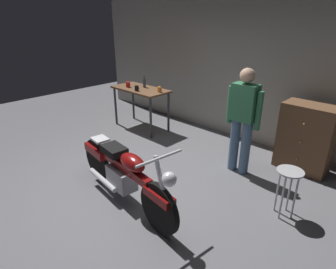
% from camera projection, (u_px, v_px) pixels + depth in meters
% --- Properties ---
extents(ground_plane, '(12.00, 12.00, 0.00)m').
position_uv_depth(ground_plane, '(133.00, 187.00, 4.21)').
color(ground_plane, slate).
extents(back_wall, '(8.00, 0.12, 3.10)m').
position_uv_depth(back_wall, '(241.00, 60.00, 5.47)').
color(back_wall, gray).
rests_on(back_wall, ground_plane).
extents(workbench, '(1.30, 0.64, 0.90)m').
position_uv_depth(workbench, '(141.00, 93.00, 6.14)').
color(workbench, brown).
rests_on(workbench, ground_plane).
extents(motorcycle, '(2.18, 0.60, 1.00)m').
position_uv_depth(motorcycle, '(124.00, 173.00, 3.72)').
color(motorcycle, black).
rests_on(motorcycle, ground_plane).
extents(person_standing, '(0.57, 0.22, 1.67)m').
position_uv_depth(person_standing, '(243.00, 117.00, 4.30)').
color(person_standing, slate).
rests_on(person_standing, ground_plane).
extents(shop_stool, '(0.32, 0.32, 0.64)m').
position_uv_depth(shop_stool, '(289.00, 181.00, 3.45)').
color(shop_stool, '#B2B2B7').
rests_on(shop_stool, ground_plane).
extents(wooden_dresser, '(0.80, 0.47, 1.10)m').
position_uv_depth(wooden_dresser, '(306.00, 138.00, 4.52)').
color(wooden_dresser, brown).
rests_on(wooden_dresser, ground_plane).
extents(mug_black_matte, '(0.12, 0.09, 0.11)m').
position_uv_depth(mug_black_matte, '(137.00, 88.00, 5.88)').
color(mug_black_matte, black).
rests_on(mug_black_matte, workbench).
extents(mug_red_diner, '(0.13, 0.09, 0.11)m').
position_uv_depth(mug_red_diner, '(128.00, 85.00, 6.17)').
color(mug_red_diner, red).
rests_on(mug_red_diner, workbench).
extents(mug_orange_travel, '(0.11, 0.08, 0.11)m').
position_uv_depth(mug_orange_travel, '(159.00, 89.00, 5.79)').
color(mug_orange_travel, orange).
rests_on(mug_orange_travel, workbench).
extents(bottle, '(0.06, 0.06, 0.24)m').
position_uv_depth(bottle, '(144.00, 83.00, 6.14)').
color(bottle, '#3F4C59').
rests_on(bottle, workbench).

